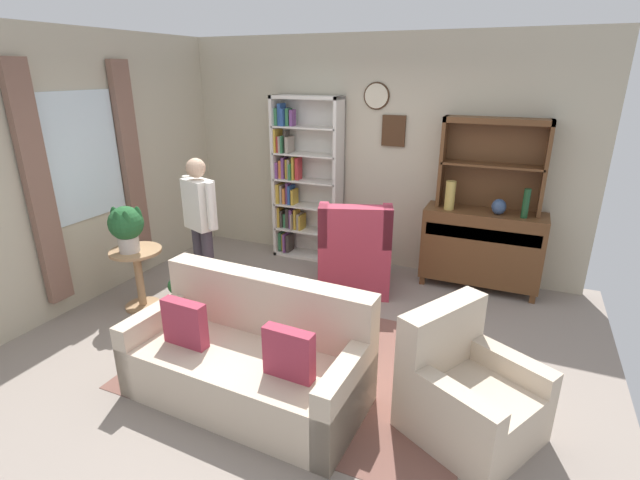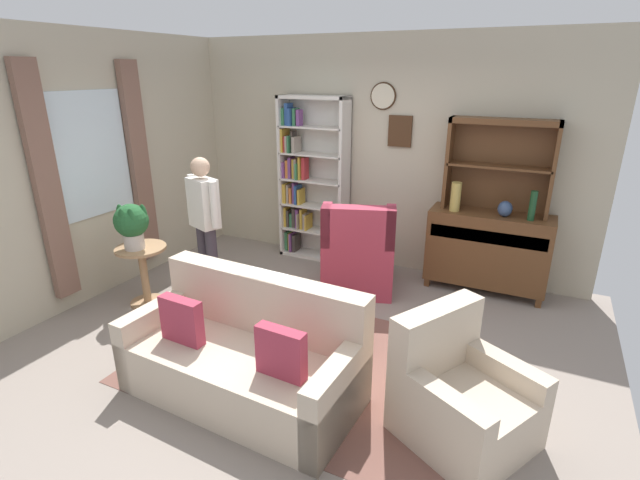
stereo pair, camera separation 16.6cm
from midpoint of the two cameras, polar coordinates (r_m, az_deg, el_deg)
The scene contains 19 objects.
ground_plane at distance 4.50m, azimuth -1.23°, elevation -12.19°, with size 5.40×4.60×0.02m, color gray.
wall_back at distance 5.86m, azimuth 8.38°, elevation 10.20°, with size 5.00×0.09×2.80m.
wall_left at distance 5.53m, azimuth -25.47°, elevation 7.84°, with size 0.16×4.20×2.80m.
area_rug at distance 4.19m, azimuth -0.66°, elevation -14.64°, with size 2.75×1.98×0.01m, color brown.
bookshelf at distance 6.10m, azimuth -0.62°, elevation 7.28°, with size 0.90×0.30×2.10m.
sideboard at distance 5.57m, azimuth 20.59°, elevation -0.98°, with size 1.30×0.45×0.92m.
sideboard_hutch at distance 5.42m, azimuth 22.09°, elevation 9.83°, with size 1.10×0.26×1.00m.
vase_tall at distance 5.37m, azimuth 17.11°, elevation 5.07°, with size 0.11×0.11×0.32m, color tan.
vase_round at distance 5.35m, azimuth 22.53°, elevation 3.54°, with size 0.15×0.15×0.17m, color #33476B.
bottle_wine at distance 5.31m, azimuth 25.39°, elevation 3.80°, with size 0.07×0.07×0.31m, color #194223.
couch_floral at distance 3.72m, azimuth -7.82°, elevation -14.04°, with size 1.84×0.93×0.90m.
armchair_floral at distance 3.49m, azimuth 18.19°, elevation -18.03°, with size 1.04×1.03×0.88m.
wingback_chair at distance 5.29m, azimuth 5.57°, elevation -2.32°, with size 1.00×1.01×1.05m.
plant_stand at distance 5.26m, azimuth -19.94°, elevation -3.37°, with size 0.52×0.52×0.65m.
potted_plant_large at distance 5.05m, azimuth -21.21°, elevation 1.95°, with size 0.34×0.34×0.47m.
potted_plant_small at distance 5.38m, azimuth -15.68°, elevation -5.22°, with size 0.20×0.20×0.27m.
person_reading at distance 5.07m, azimuth -13.01°, elevation 2.56°, with size 0.51×0.31×1.56m.
coffee_table at distance 4.33m, azimuth 0.04°, elevation -7.99°, with size 0.80×0.50×0.42m.
book_stack at distance 4.27m, azimuth 1.27°, elevation -6.88°, with size 0.22×0.14×0.08m.
Camera 2 is at (1.83, -3.34, 2.39)m, focal length 26.16 mm.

